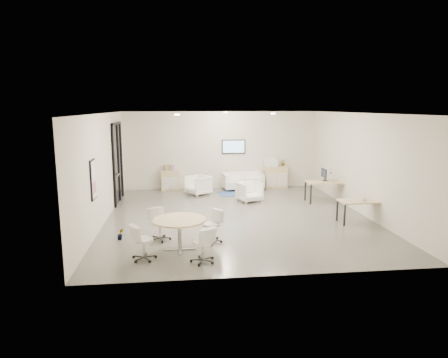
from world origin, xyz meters
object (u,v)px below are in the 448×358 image
Objects in this scene: armchair_left at (198,184)px; round_table at (179,222)px; armchair_right at (249,191)px; desk_front at (361,203)px; sideboard_right at (276,177)px; desk_rear at (326,184)px; sideboard_left at (170,180)px; loveseat at (243,182)px.

armchair_left is 6.15m from round_table.
armchair_right is 4.11m from desk_front.
desk_rear is at bearing -66.13° from sideboard_right.
desk_rear is 1.13× the size of desk_front.
sideboard_left is 1.47m from armchair_left.
armchair_right is at bearing -97.62° from loveseat.
sideboard_left is 7.80m from desk_front.
sideboard_right is 0.72× the size of desk_front.
sideboard_left is 0.65× the size of round_table.
armchair_right reaches higher than loveseat.
sideboard_right is 0.56× the size of loveseat.
desk_front is (2.68, -5.16, 0.27)m from loveseat.
round_table is at bearing -87.11° from sideboard_left.
desk_front is at bearing 12.08° from armchair_left.
desk_rear is at bearing 89.89° from desk_front.
round_table reaches higher than desk_rear.
sideboard_left is at bearing 120.84° from armchair_right.
armchair_left is 6.33m from desk_front.
desk_front is at bearing -67.80° from armchair_right.
armchair_left reaches higher than desk_rear.
desk_rear is 6.83m from round_table.
desk_rear is (4.51, -1.75, 0.26)m from armchair_left.
armchair_right reaches higher than round_table.
sideboard_right is at bearing 1.34° from loveseat.
armchair_left is at bearing -164.29° from sideboard_right.
sideboard_right is 1.45m from loveseat.
loveseat is 1.33× the size of round_table.
sideboard_right reaches higher than desk_rear.
loveseat is at bearing 138.18° from desk_rear.
round_table is at bearing -41.16° from armchair_left.
sideboard_left is 0.99× the size of armchair_left.
sideboard_left is 0.56× the size of desk_rear.
sideboard_right is 2.94m from desk_rear.
armchair_left reaches higher than loveseat.
desk_rear is (5.62, -2.72, 0.27)m from sideboard_left.
desk_front is (0.06, -2.63, -0.07)m from desk_rear.
sideboard_right is 8.13m from round_table.
sideboard_right reaches higher than sideboard_left.
armchair_right is at bearing 173.88° from desk_rear.
desk_rear is at bearing -48.84° from loveseat.
sideboard_left is at bearing 179.53° from sideboard_right.
round_table is (0.36, -7.07, 0.28)m from sideboard_left.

